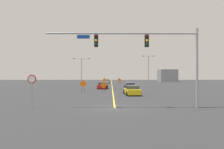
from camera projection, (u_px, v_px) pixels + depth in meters
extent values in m
plane|color=#2D2D30|center=(115.00, 108.00, 17.75)|extent=(196.06, 196.06, 0.00)
cube|color=yellow|center=(112.00, 83.00, 72.21)|extent=(0.16, 108.92, 0.01)
cylinder|color=gray|center=(197.00, 68.00, 17.80)|extent=(0.20, 0.20, 6.95)
cylinder|color=gray|center=(121.00, 33.00, 17.76)|extent=(13.16, 0.14, 0.14)
cube|color=black|center=(147.00, 41.00, 17.78)|extent=(0.34, 0.32, 1.05)
sphere|color=#3A0503|center=(147.00, 37.00, 17.61)|extent=(0.22, 0.22, 0.22)
sphere|color=yellow|center=(147.00, 41.00, 17.61)|extent=(0.22, 0.22, 0.22)
sphere|color=black|center=(147.00, 45.00, 17.61)|extent=(0.22, 0.22, 0.22)
cube|color=black|center=(96.00, 41.00, 17.75)|extent=(0.34, 0.32, 1.05)
sphere|color=#3A0503|center=(96.00, 36.00, 17.58)|extent=(0.22, 0.22, 0.22)
sphere|color=yellow|center=(96.00, 41.00, 17.58)|extent=(0.22, 0.22, 0.22)
sphere|color=black|center=(96.00, 45.00, 17.58)|extent=(0.22, 0.22, 0.22)
cube|color=#1447B7|center=(83.00, 37.00, 17.74)|extent=(1.10, 0.03, 0.32)
cylinder|color=gray|center=(32.00, 96.00, 17.79)|extent=(0.07, 0.07, 2.13)
cylinder|color=#B20F14|center=(32.00, 79.00, 17.79)|extent=(0.76, 0.03, 0.76)
cylinder|color=white|center=(32.00, 79.00, 17.77)|extent=(0.61, 0.01, 0.61)
cylinder|color=gray|center=(81.00, 72.00, 52.66)|extent=(0.16, 0.16, 7.16)
cylinder|color=gray|center=(78.00, 59.00, 52.65)|extent=(1.94, 0.08, 0.08)
cube|color=#262628|center=(74.00, 59.00, 52.65)|extent=(0.44, 0.24, 0.14)
cylinder|color=gray|center=(85.00, 59.00, 52.67)|extent=(1.94, 0.08, 0.08)
cube|color=#262628|center=(89.00, 59.00, 52.67)|extent=(0.44, 0.24, 0.14)
cylinder|color=gray|center=(148.00, 71.00, 49.59)|extent=(0.16, 0.16, 7.55)
cylinder|color=gray|center=(146.00, 56.00, 49.59)|extent=(1.26, 0.08, 0.08)
cube|color=#262628|center=(143.00, 56.00, 49.58)|extent=(0.44, 0.24, 0.14)
cylinder|color=gray|center=(151.00, 56.00, 49.60)|extent=(1.26, 0.08, 0.08)
cube|color=#262628|center=(154.00, 56.00, 49.60)|extent=(0.44, 0.24, 0.14)
cube|color=orange|center=(119.00, 80.00, 59.78)|extent=(1.23, 0.05, 1.23)
cylinder|color=black|center=(119.00, 83.00, 59.78)|extent=(0.05, 0.05, 0.69)
cylinder|color=black|center=(120.00, 83.00, 59.78)|extent=(0.05, 0.05, 0.69)
cube|color=orange|center=(104.00, 80.00, 57.72)|extent=(1.21, 0.23, 1.22)
cylinder|color=black|center=(104.00, 84.00, 57.75)|extent=(0.05, 0.05, 0.74)
cylinder|color=black|center=(105.00, 84.00, 57.68)|extent=(0.05, 0.05, 0.74)
cube|color=orange|center=(83.00, 84.00, 33.78)|extent=(1.29, 0.05, 1.28)
cylinder|color=black|center=(82.00, 90.00, 33.78)|extent=(0.05, 0.05, 0.75)
cylinder|color=black|center=(85.00, 90.00, 33.78)|extent=(0.05, 0.05, 0.75)
cube|color=orange|center=(104.00, 85.00, 32.85)|extent=(1.10, 0.13, 1.10)
cylinder|color=black|center=(102.00, 91.00, 32.83)|extent=(0.05, 0.05, 0.63)
cylinder|color=black|center=(105.00, 91.00, 32.87)|extent=(0.05, 0.05, 0.63)
cube|color=black|center=(130.00, 87.00, 40.87)|extent=(1.98, 4.41, 0.66)
cube|color=#333D47|center=(130.00, 84.00, 40.65)|extent=(1.77, 2.51, 0.48)
cylinder|color=black|center=(134.00, 87.00, 42.40)|extent=(0.23, 0.64, 0.64)
cylinder|color=black|center=(124.00, 87.00, 42.41)|extent=(0.23, 0.64, 0.64)
cylinder|color=black|center=(135.00, 88.00, 39.33)|extent=(0.23, 0.64, 0.64)
cylinder|color=black|center=(125.00, 88.00, 39.34)|extent=(0.23, 0.64, 0.64)
cube|color=gold|center=(132.00, 91.00, 29.40)|extent=(2.10, 4.70, 0.70)
cube|color=#333D47|center=(132.00, 87.00, 29.17)|extent=(1.77, 2.17, 0.51)
cylinder|color=black|center=(136.00, 92.00, 31.07)|extent=(0.26, 0.65, 0.64)
cylinder|color=black|center=(124.00, 92.00, 30.95)|extent=(0.26, 0.65, 0.64)
cylinder|color=black|center=(141.00, 94.00, 27.86)|extent=(0.26, 0.65, 0.64)
cylinder|color=black|center=(127.00, 94.00, 27.73)|extent=(0.26, 0.65, 0.64)
cube|color=red|center=(103.00, 86.00, 42.42)|extent=(1.92, 4.62, 0.69)
cube|color=#333D47|center=(103.00, 83.00, 42.65)|extent=(1.66, 2.73, 0.51)
cylinder|color=black|center=(98.00, 88.00, 40.87)|extent=(0.25, 0.65, 0.64)
cylinder|color=black|center=(106.00, 88.00, 40.80)|extent=(0.25, 0.65, 0.64)
cylinder|color=black|center=(99.00, 87.00, 44.04)|extent=(0.25, 0.65, 0.64)
cylinder|color=black|center=(107.00, 87.00, 43.97)|extent=(0.25, 0.65, 0.64)
cube|color=#B7BABF|center=(106.00, 82.00, 69.50)|extent=(1.92, 4.03, 0.62)
cube|color=#333D47|center=(106.00, 80.00, 69.70)|extent=(1.70, 2.29, 0.50)
cylinder|color=black|center=(103.00, 82.00, 68.11)|extent=(0.23, 0.64, 0.64)
cylinder|color=black|center=(109.00, 82.00, 68.09)|extent=(0.23, 0.64, 0.64)
cylinder|color=black|center=(104.00, 82.00, 70.91)|extent=(0.23, 0.64, 0.64)
cylinder|color=black|center=(109.00, 82.00, 70.89)|extent=(0.23, 0.64, 0.64)
cube|color=gray|center=(167.00, 76.00, 82.87)|extent=(6.69, 7.30, 4.96)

